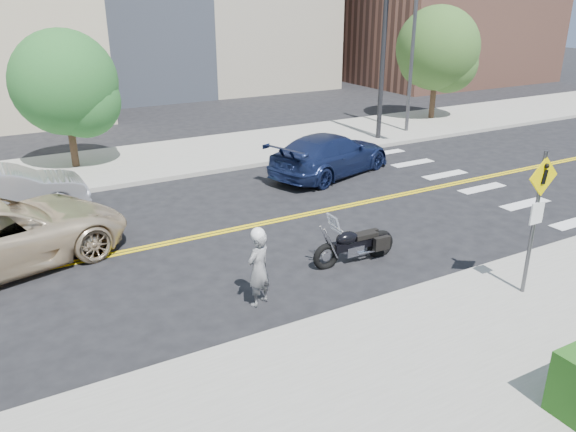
% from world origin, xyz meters
% --- Properties ---
extents(ground_plane, '(120.00, 120.00, 0.00)m').
position_xyz_m(ground_plane, '(0.00, 0.00, 0.00)').
color(ground_plane, black).
rests_on(ground_plane, ground).
extents(sidewalk_near, '(60.00, 5.00, 0.15)m').
position_xyz_m(sidewalk_near, '(0.00, -7.50, 0.07)').
color(sidewalk_near, '#9E9B91').
rests_on(sidewalk_near, ground_plane).
extents(sidewalk_far, '(60.00, 5.00, 0.15)m').
position_xyz_m(sidewalk_far, '(0.00, 7.50, 0.07)').
color(sidewalk_far, '#9E9B91').
rests_on(sidewalk_far, ground_plane).
extents(lamp_post, '(0.16, 0.16, 8.00)m').
position_xyz_m(lamp_post, '(12.00, 6.50, 4.15)').
color(lamp_post, '#4C4C51').
rests_on(lamp_post, sidewalk_far).
extents(traffic_light, '(0.28, 4.50, 7.00)m').
position_xyz_m(traffic_light, '(10.00, 5.08, 4.67)').
color(traffic_light, black).
rests_on(traffic_light, sidewalk_far).
extents(pedestrian_sign, '(0.78, 0.08, 3.00)m').
position_xyz_m(pedestrian_sign, '(4.20, -6.31, 1.96)').
color(pedestrian_sign, '#4C4C51').
rests_on(pedestrian_sign, sidewalk_near).
extents(motorcyclist, '(0.68, 0.57, 1.69)m').
position_xyz_m(motorcyclist, '(-0.68, -3.85, 0.84)').
color(motorcyclist, '#AAAAAF').
rests_on(motorcyclist, ground).
extents(motorcycle, '(2.14, 0.72, 1.29)m').
position_xyz_m(motorcycle, '(2.16, -3.18, 0.64)').
color(motorcycle, black).
rests_on(motorcycle, ground).
extents(parked_car_silver, '(4.30, 1.57, 1.41)m').
position_xyz_m(parked_car_silver, '(-4.65, 4.20, 0.70)').
color(parked_car_silver, '#B3B5BC').
rests_on(parked_car_silver, ground).
extents(parked_car_blue, '(5.39, 3.48, 1.45)m').
position_xyz_m(parked_car_blue, '(5.50, 2.94, 0.73)').
color(parked_car_blue, navy).
rests_on(parked_car_blue, ground).
extents(tree_far_a, '(3.59, 3.59, 4.91)m').
position_xyz_m(tree_far_a, '(-2.20, 7.89, 3.11)').
color(tree_far_a, '#382619').
rests_on(tree_far_a, ground).
extents(tree_far_b, '(3.99, 3.99, 5.52)m').
position_xyz_m(tree_far_b, '(15.01, 8.13, 3.52)').
color(tree_far_b, '#382619').
rests_on(tree_far_b, ground).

